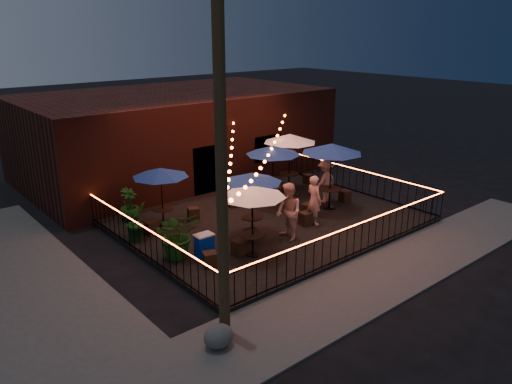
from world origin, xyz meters
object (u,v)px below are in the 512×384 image
cafe_table_2 (252,178)px  cooler (204,245)px  cafe_table_4 (332,149)px  cafe_table_0 (253,192)px  cafe_table_1 (160,173)px  boulder (218,336)px  utility_pole (221,171)px  cafe_table_3 (273,151)px  cafe_table_5 (290,139)px

cafe_table_2 → cooler: (-2.15, -0.30, -1.66)m
cafe_table_2 → cafe_table_4: cafe_table_4 is taller
cafe_table_0 → cafe_table_1: (-0.93, 3.85, -0.08)m
cafe_table_0 → cafe_table_4: 5.19m
boulder → cafe_table_0: bearing=40.8°
utility_pole → cafe_table_0: utility_pole is taller
cafe_table_1 → cooler: 3.39m
cooler → cafe_table_0: bearing=-34.8°
utility_pole → cafe_table_3: 9.00m
cooler → cafe_table_3: bearing=26.5°
cafe_table_1 → cooler: bearing=-95.2°
cafe_table_3 → cafe_table_4: bearing=-52.7°
cafe_table_1 → cafe_table_4: (5.94, -2.50, 0.39)m
cafe_table_4 → boulder: bearing=-152.8°
cafe_table_0 → boulder: (-3.48, -3.00, -1.89)m
cafe_table_0 → cafe_table_2: 1.51m
cafe_table_4 → cooler: size_ratio=3.97×
utility_pole → cafe_table_3: (6.69, 5.80, -1.67)m
utility_pole → cafe_table_3: size_ratio=3.35×
cafe_table_1 → cafe_table_5: cafe_table_5 is taller
cafe_table_2 → cafe_table_5: size_ratio=0.87×
cafe_table_3 → boulder: size_ratio=3.01×
utility_pole → cafe_table_0: (3.05, 2.65, -1.80)m
cafe_table_3 → boulder: bearing=-139.2°
utility_pole → cafe_table_2: (3.99, 3.83, -1.81)m
cafe_table_3 → cooler: cafe_table_3 is taller
utility_pole → cafe_table_2: 5.82m
cafe_table_0 → cafe_table_2: (0.94, 1.18, -0.02)m
cafe_table_5 → cooler: bearing=-154.5°
cafe_table_3 → boulder: 9.62m
cafe_table_4 → boulder: (-8.49, -4.35, -2.21)m
utility_pole → cafe_table_2: utility_pole is taller
utility_pole → cafe_table_1: (2.12, 6.51, -1.87)m
cafe_table_3 → cooler: bearing=-154.9°
cafe_table_2 → boulder: 6.37m
cafe_table_3 → cafe_table_5: (1.71, 0.86, 0.09)m
cafe_table_0 → cooler: bearing=143.8°
utility_pole → cafe_table_5: (8.40, 6.66, -1.58)m
utility_pole → cafe_table_5: bearing=38.4°
utility_pole → cafe_table_5: 10.83m
boulder → cafe_table_3: bearing=40.8°
cafe_table_0 → cafe_table_3: cafe_table_3 is taller
cafe_table_2 → cafe_table_5: cafe_table_5 is taller
cafe_table_0 → cafe_table_5: 6.69m
cooler → cafe_table_5: bearing=26.9°
cafe_table_2 → cafe_table_5: bearing=32.7°
utility_pole → cafe_table_4: utility_pole is taller
cafe_table_2 → cafe_table_1: bearing=125.0°
utility_pole → boulder: size_ratio=10.06×
cafe_table_4 → cafe_table_5: cafe_table_4 is taller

